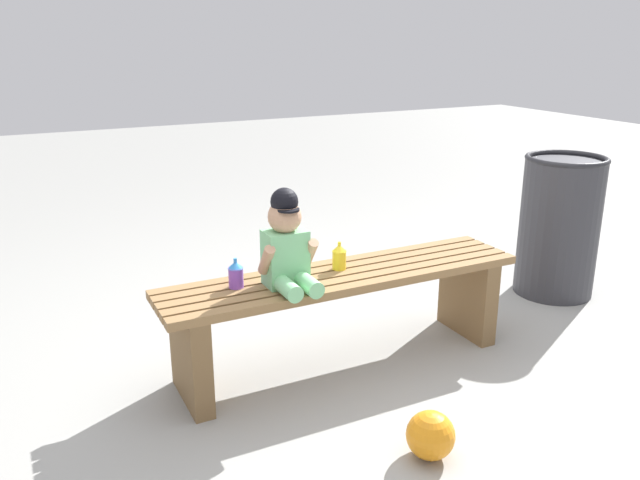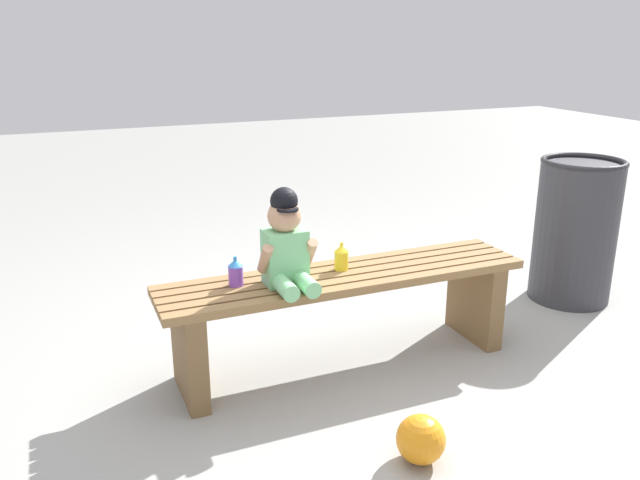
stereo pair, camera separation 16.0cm
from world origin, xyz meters
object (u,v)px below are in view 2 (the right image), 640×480
object	(u,v)px
child_figure	(286,244)
trash_bin	(575,230)
sippy_cup_left	(236,272)
toy_ball	(421,439)
sippy_cup_right	(341,257)
park_bench	(345,303)

from	to	relation	value
child_figure	trash_bin	bearing A→B (deg)	7.52
sippy_cup_left	child_figure	bearing A→B (deg)	-21.39
toy_ball	trash_bin	xyz separation A→B (m)	(1.52, 0.93, 0.31)
sippy_cup_right	trash_bin	world-z (taller)	trash_bin
sippy_cup_left	toy_ball	distance (m)	0.97
sippy_cup_left	sippy_cup_right	world-z (taller)	same
park_bench	toy_ball	distance (m)	0.76
park_bench	sippy_cup_left	distance (m)	0.52
child_figure	trash_bin	xyz separation A→B (m)	(1.75, 0.23, -0.22)
sippy_cup_right	park_bench	bearing A→B (deg)	-88.77
child_figure	trash_bin	size ratio (longest dim) A/B	0.52
child_figure	toy_ball	xyz separation A→B (m)	(0.23, -0.70, -0.53)
park_bench	child_figure	size ratio (longest dim) A/B	4.00
sippy_cup_right	toy_ball	distance (m)	0.88
child_figure	park_bench	bearing A→B (deg)	6.81
sippy_cup_right	toy_ball	bearing A→B (deg)	-93.72
trash_bin	child_figure	bearing A→B (deg)	-172.48
park_bench	sippy_cup_left	size ratio (longest dim) A/B	13.06
toy_ball	sippy_cup_right	bearing A→B (deg)	86.28
park_bench	child_figure	distance (m)	0.43
park_bench	trash_bin	xyz separation A→B (m)	(1.47, 0.20, 0.10)
park_bench	child_figure	bearing A→B (deg)	-173.19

